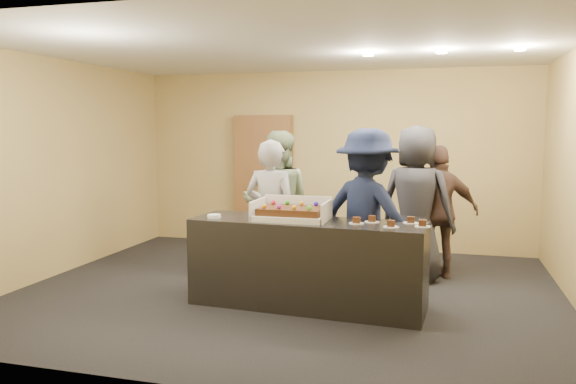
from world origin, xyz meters
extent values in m
plane|color=black|center=(0.00, 0.00, 0.00)|extent=(6.00, 6.00, 0.00)
plane|color=silver|center=(0.00, 0.00, 2.70)|extent=(6.00, 6.00, 0.00)
cube|color=tan|center=(0.00, 2.50, 1.35)|extent=(6.00, 0.04, 2.70)
cube|color=tan|center=(0.00, -2.50, 1.35)|extent=(6.00, 0.04, 2.70)
cube|color=tan|center=(-3.00, 0.00, 1.35)|extent=(0.04, 5.00, 2.70)
cube|color=black|center=(0.33, -0.48, 0.45)|extent=(2.44, 0.84, 0.90)
cube|color=brown|center=(-1.08, 2.41, 1.02)|extent=(0.93, 0.15, 2.04)
cube|color=white|center=(0.17, -0.48, 0.93)|extent=(0.73, 0.51, 0.06)
cube|color=white|center=(-0.20, -0.48, 1.00)|extent=(0.02, 0.51, 0.20)
cube|color=white|center=(0.53, -0.48, 1.00)|extent=(0.02, 0.51, 0.20)
cube|color=white|center=(0.17, -0.22, 1.01)|extent=(0.73, 0.02, 0.22)
cube|color=#3C230D|center=(0.17, -0.48, 0.99)|extent=(0.64, 0.44, 0.07)
sphere|color=red|center=(-0.08, -0.32, 1.05)|extent=(0.05, 0.05, 0.05)
sphere|color=#2B9018|center=(0.08, -0.32, 1.05)|extent=(0.05, 0.05, 0.05)
sphere|color=orange|center=(0.23, -0.32, 1.05)|extent=(0.05, 0.05, 0.05)
sphere|color=#2F18D3|center=(0.39, -0.32, 1.05)|extent=(0.05, 0.05, 0.05)
sphere|color=orange|center=(-0.08, -0.63, 1.05)|extent=(0.05, 0.05, 0.05)
sphere|color=#B226B2|center=(0.08, -0.63, 1.05)|extent=(0.05, 0.05, 0.05)
sphere|color=gold|center=(0.23, -0.63, 1.05)|extent=(0.05, 0.05, 0.05)
sphere|color=green|center=(0.39, -0.63, 1.05)|extent=(0.05, 0.05, 0.05)
cylinder|color=white|center=(-0.65, -0.57, 0.92)|extent=(0.14, 0.14, 0.04)
cylinder|color=white|center=(0.85, -0.54, 0.90)|extent=(0.15, 0.15, 0.01)
cube|color=#3C230D|center=(0.85, -0.54, 0.94)|extent=(0.07, 0.06, 0.06)
cylinder|color=white|center=(0.99, -0.41, 0.90)|extent=(0.15, 0.15, 0.01)
cube|color=#3C230D|center=(0.99, -0.41, 0.94)|extent=(0.07, 0.06, 0.06)
cylinder|color=white|center=(1.20, -0.65, 0.90)|extent=(0.15, 0.15, 0.01)
cube|color=#3C230D|center=(1.20, -0.65, 0.94)|extent=(0.07, 0.06, 0.06)
cylinder|color=white|center=(1.37, -0.37, 0.90)|extent=(0.15, 0.15, 0.01)
cube|color=#3C230D|center=(1.37, -0.37, 0.94)|extent=(0.07, 0.06, 0.06)
cylinder|color=white|center=(1.48, -0.54, 0.90)|extent=(0.15, 0.15, 0.01)
cube|color=#3C230D|center=(1.48, -0.54, 0.94)|extent=(0.07, 0.06, 0.06)
imported|color=#9A999E|center=(-0.19, -0.03, 0.86)|extent=(0.67, 0.49, 1.71)
imported|color=gray|center=(-0.34, 0.67, 0.90)|extent=(0.99, 0.83, 1.81)
imported|color=#141C3A|center=(0.89, -0.03, 0.92)|extent=(1.36, 1.10, 1.84)
imported|color=brown|center=(1.62, 1.07, 0.82)|extent=(1.03, 0.62, 1.63)
imported|color=#29282E|center=(1.35, 0.91, 0.94)|extent=(1.05, 0.83, 1.88)
cylinder|color=#FFEAC6|center=(0.80, 0.50, 2.67)|extent=(0.12, 0.12, 0.03)
cylinder|color=#FFEAC6|center=(1.60, 0.50, 2.67)|extent=(0.12, 0.12, 0.03)
cylinder|color=#FFEAC6|center=(2.40, 0.50, 2.67)|extent=(0.12, 0.12, 0.03)
camera|label=1|loc=(1.66, -5.98, 1.84)|focal=35.00mm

